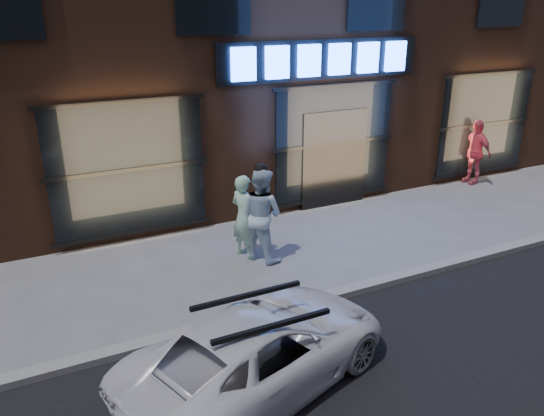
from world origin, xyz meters
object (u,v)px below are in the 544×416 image
Objects in this scene: man_bowtie at (244,216)px; man_cap at (261,214)px; passerby at (474,152)px; white_suv at (260,349)px.

man_cap is at bearing -152.65° from man_bowtie.
passerby is (7.66, 1.49, 0.05)m from man_bowtie.
man_cap reaches higher than passerby.
white_suv is at bearing 128.01° from man_cap.
man_bowtie reaches higher than white_suv.
man_cap is 0.48× the size of white_suv.
passerby reaches higher than white_suv.
white_suv is at bearing -64.34° from passerby.
passerby is at bearing -100.38° from man_bowtie.
man_bowtie is 7.80m from passerby.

